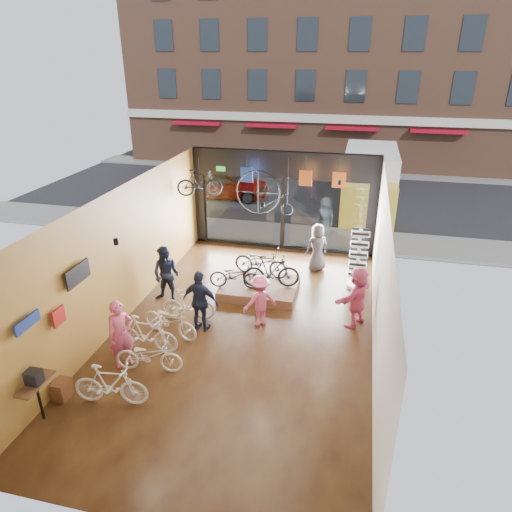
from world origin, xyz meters
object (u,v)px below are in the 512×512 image
(floor_bike_1, at_px, (110,385))
(floor_bike_4, at_px, (170,321))
(floor_bike_2, at_px, (149,356))
(display_platform, at_px, (259,288))
(penny_farthing, at_px, (267,195))
(box_truck, at_px, (369,184))
(customer_2, at_px, (201,301))
(customer_4, at_px, (317,247))
(customer_5, at_px, (357,297))
(customer_3, at_px, (260,301))
(sunglasses_rack, at_px, (358,259))
(floor_bike_3, at_px, (146,334))
(customer_0, at_px, (121,334))
(street_car, at_px, (224,183))
(display_bike_mid, at_px, (271,271))
(display_bike_left, at_px, (235,275))
(hung_bike, at_px, (200,183))
(display_bike_right, at_px, (261,262))
(floor_bike_5, at_px, (188,304))
(customer_1, at_px, (166,275))

(floor_bike_1, relative_size, floor_bike_4, 0.95)
(floor_bike_2, xyz_separation_m, display_platform, (1.73, 4.43, -0.28))
(penny_farthing, bearing_deg, box_truck, 60.25)
(box_truck, relative_size, customer_2, 4.04)
(box_truck, height_order, customer_4, box_truck)
(customer_2, height_order, customer_5, customer_2)
(customer_3, bearing_deg, sunglasses_rack, -168.14)
(floor_bike_3, relative_size, customer_5, 0.96)
(floor_bike_1, height_order, customer_0, customer_0)
(street_car, xyz_separation_m, penny_farthing, (3.83, -7.25, 1.71))
(floor_bike_1, relative_size, display_bike_mid, 0.93)
(display_platform, distance_m, display_bike_left, 0.98)
(penny_farthing, bearing_deg, hung_bike, -166.48)
(customer_2, height_order, penny_farthing, penny_farthing)
(display_bike_left, bearing_deg, customer_5, -109.35)
(floor_bike_1, bearing_deg, customer_5, -55.69)
(display_bike_left, relative_size, customer_5, 0.91)
(customer_4, height_order, customer_5, customer_5)
(display_bike_mid, relative_size, customer_0, 1.01)
(display_bike_left, bearing_deg, customer_0, 148.85)
(floor_bike_2, relative_size, hung_bike, 1.04)
(floor_bike_2, relative_size, display_bike_right, 0.88)
(floor_bike_4, height_order, penny_farthing, penny_farthing)
(floor_bike_3, bearing_deg, floor_bike_2, -151.46)
(box_truck, bearing_deg, display_bike_left, -113.22)
(floor_bike_4, bearing_deg, customer_0, 172.50)
(box_truck, xyz_separation_m, customer_5, (-0.21, -10.03, -0.54))
(floor_bike_5, relative_size, display_bike_left, 0.97)
(display_bike_mid, height_order, customer_3, customer_3)
(customer_3, bearing_deg, customer_2, -15.59)
(customer_2, bearing_deg, customer_4, -112.60)
(customer_3, distance_m, penny_farthing, 4.82)
(floor_bike_3, distance_m, customer_1, 2.64)
(customer_0, height_order, customer_5, customer_5)
(customer_3, bearing_deg, display_bike_mid, -125.68)
(box_truck, relative_size, floor_bike_4, 4.14)
(street_car, relative_size, sunglasses_rack, 2.30)
(customer_5, bearing_deg, floor_bike_1, -19.45)
(penny_farthing, height_order, hung_bike, hung_bike)
(box_truck, height_order, customer_3, box_truck)
(floor_bike_4, bearing_deg, customer_1, 40.90)
(customer_2, bearing_deg, floor_bike_1, 81.52)
(sunglasses_rack, height_order, hung_bike, hung_bike)
(display_platform, bearing_deg, customer_2, -114.14)
(customer_5, relative_size, hung_bike, 1.12)
(display_platform, relative_size, customer_2, 1.34)
(penny_farthing, bearing_deg, floor_bike_5, -106.32)
(customer_1, bearing_deg, display_bike_right, 39.29)
(floor_bike_5, height_order, display_bike_right, display_bike_right)
(floor_bike_2, height_order, customer_2, customer_2)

